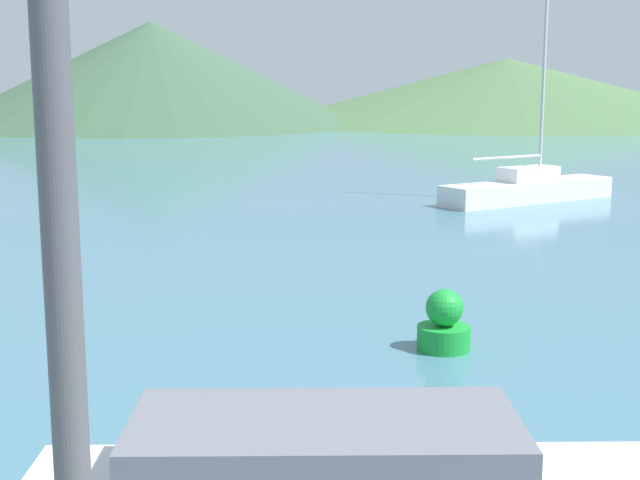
% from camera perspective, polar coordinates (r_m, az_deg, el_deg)
% --- Properties ---
extents(streetlamp, '(0.33, 0.33, 5.84)m').
position_cam_1_polar(streetlamp, '(2.89, -16.90, 12.23)').
color(streetlamp, '#4C4C51').
rests_on(streetlamp, dock).
extents(sailboat_inner, '(7.42, 3.60, 9.92)m').
position_cam_1_polar(sailboat_inner, '(32.97, 13.18, 3.32)').
color(sailboat_inner, white).
rests_on(sailboat_inner, ground_plane).
extents(buoy_marker, '(0.87, 0.87, 1.00)m').
position_cam_1_polar(buoy_marker, '(14.55, 7.94, -5.40)').
color(buoy_marker, green).
rests_on(buoy_marker, ground_plane).
extents(hill_central, '(40.99, 40.99, 9.98)m').
position_cam_1_polar(hill_central, '(89.34, -10.70, 10.41)').
color(hill_central, '#38563D').
rests_on(hill_central, ground_plane).
extents(hill_east, '(51.58, 51.58, 6.70)m').
position_cam_1_polar(hill_east, '(98.30, 11.81, 9.37)').
color(hill_east, '#476B42').
rests_on(hill_east, ground_plane).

